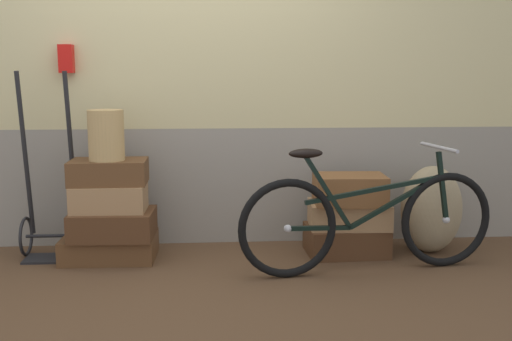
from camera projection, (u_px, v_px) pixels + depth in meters
name	position (u px, v px, depth m)	size (l,w,h in m)	color
ground	(187.00, 280.00, 3.81)	(8.71, 5.20, 0.06)	#513823
station_building	(190.00, 58.00, 4.41)	(6.71, 0.74, 2.80)	gray
suitcase_0	(110.00, 247.00, 4.14)	(0.63, 0.42, 0.17)	brown
suitcase_1	(113.00, 224.00, 4.07)	(0.56, 0.39, 0.19)	#4C2D19
suitcase_2	(109.00, 198.00, 4.04)	(0.50, 0.29, 0.18)	#9E754C
suitcase_3	(109.00, 172.00, 4.06)	(0.52, 0.33, 0.17)	brown
suitcase_4	(346.00, 240.00, 4.26)	(0.56, 0.39, 0.20)	#4C2D19
suitcase_5	(349.00, 214.00, 4.23)	(0.56, 0.37, 0.18)	#9E754C
suitcase_6	(350.00, 189.00, 4.15)	(0.49, 0.34, 0.21)	brown
wicker_basket	(106.00, 135.00, 3.99)	(0.24, 0.24, 0.34)	tan
luggage_trolley	(51.00, 213.00, 4.17)	(0.40, 0.36, 1.31)	black
burlap_sack	(431.00, 209.00, 4.27)	(0.44, 0.37, 0.63)	#9E8966
bicycle	(368.00, 221.00, 3.83)	(1.73, 0.46, 0.83)	black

